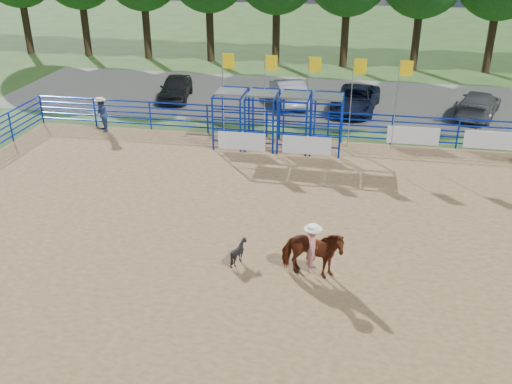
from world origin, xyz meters
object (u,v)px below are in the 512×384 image
car_a (176,88)px  car_c (356,99)px  spectator_cowboy (102,115)px  car_d (478,104)px  horse_and_rider (312,250)px  car_b (288,92)px  calf (239,252)px

car_a → car_c: 10.63m
spectator_cowboy → car_d: size_ratio=0.37×
car_a → car_d: car_a is taller
horse_and_rider → car_b: (-3.05, 17.63, -0.17)m
spectator_cowboy → car_c: bearing=25.0°
car_b → car_c: 3.96m
car_d → car_b: bearing=16.4°
car_a → car_c: bearing=-10.6°
horse_and_rider → calf: (-2.29, 0.34, -0.51)m
calf → car_d: 19.50m
calf → car_b: bearing=-25.6°
calf → car_c: size_ratio=0.16×
car_d → car_a: bearing=18.2°
spectator_cowboy → car_c: (12.48, 5.82, -0.20)m
calf → car_d: size_ratio=0.16×
calf → car_d: car_d is taller
car_a → spectator_cowboy: bearing=-114.9°
calf → car_d: (9.73, 16.90, 0.28)m
car_b → car_c: car_b is taller
car_d → spectator_cowboy: bearing=36.4°
horse_and_rider → spectator_cowboy: horse_and_rider is taller
car_a → car_d: size_ratio=0.88×
car_d → calf: bearing=78.6°
car_c → car_d: car_c is taller
calf → car_b: size_ratio=0.17×
spectator_cowboy → car_a: spectator_cowboy is taller
horse_and_rider → calf: 2.37m
car_b → car_a: bearing=-16.7°
car_d → horse_and_rider: bearing=85.2°
spectator_cowboy → calf: bearing=-49.1°
car_b → car_d: bearing=158.8°
car_c → car_d: 6.59m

